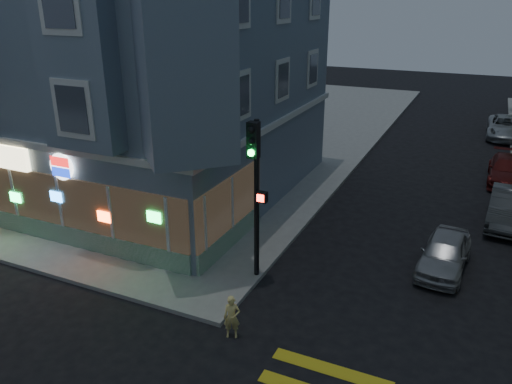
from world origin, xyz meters
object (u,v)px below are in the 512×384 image
Objects in this scene: parked_car_d at (507,127)px; traffic_signal at (255,175)px; running_child at (232,317)px; parked_car_a at (445,253)px; parked_car_b at (509,208)px; parked_car_c at (508,170)px.

traffic_signal reaches higher than parked_car_d.
running_child is 0.35× the size of parked_car_a.
traffic_signal reaches higher than parked_car_b.
parked_car_d reaches higher than parked_car_a.
parked_car_b is at bearing -89.79° from parked_car_c.
parked_car_c is at bearing -90.49° from parked_car_d.
traffic_signal is at bearing -108.69° from parked_car_d.
running_child reaches higher than parked_car_a.
running_child is 0.29× the size of parked_car_c.
parked_car_b is at bearing 47.86° from traffic_signal.
parked_car_c is 9.71m from parked_car_d.
traffic_signal is at bearing -129.10° from parked_car_b.
parked_car_a is at bearing -108.77° from parked_car_b.
parked_car_b is 12.10m from traffic_signal.
parked_car_a is 0.83× the size of parked_car_c.
traffic_signal is (-5.78, -3.45, 3.19)m from parked_car_a.
running_child is at bearing -123.79° from parked_car_a.
parked_car_d is (0.00, 15.32, -0.00)m from parked_car_b.
traffic_signal is (-7.88, -8.65, 3.10)m from parked_car_b.
running_child is at bearing -112.36° from parked_car_c.
traffic_signal reaches higher than parked_car_c.
parked_car_a is 0.72× the size of parked_car_d.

